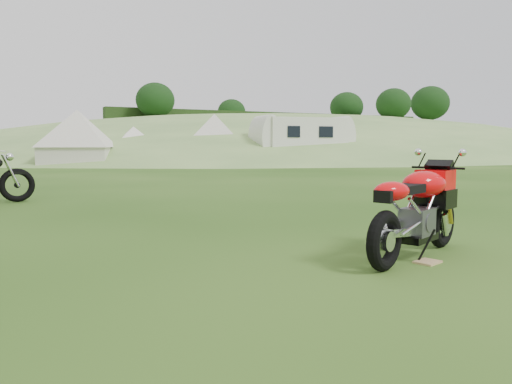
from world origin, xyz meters
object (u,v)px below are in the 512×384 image
plywood_board (427,262)px  caravan (302,141)px  sport_motorcycle (417,204)px  tent_right (215,139)px  tent_left (78,139)px  tent_mid (134,143)px

plywood_board → caravan: (10.99, 19.06, 1.24)m
sport_motorcycle → tent_right: bearing=50.4°
sport_motorcycle → tent_left: size_ratio=0.57×
tent_mid → caravan: 9.23m
tent_mid → tent_right: size_ratio=0.83×
plywood_board → tent_left: tent_left is taller
sport_motorcycle → plywood_board: bearing=-126.9°
sport_motorcycle → tent_right: size_ratio=0.57×
tent_left → sport_motorcycle: bearing=-68.3°
plywood_board → caravan: bearing=60.0°
plywood_board → tent_right: size_ratio=0.08×
caravan → sport_motorcycle: bearing=-113.0°
tent_mid → tent_left: bearing=-143.2°
plywood_board → tent_mid: size_ratio=0.09×
tent_mid → caravan: bearing=-26.8°
sport_motorcycle → tent_left: 22.20m
plywood_board → tent_mid: (3.33, 24.22, 1.12)m
tent_left → tent_mid: size_ratio=1.20×
sport_motorcycle → caravan: caravan is taller
sport_motorcycle → tent_left: tent_left is taller
tent_left → caravan: size_ratio=0.58×
sport_motorcycle → caravan: size_ratio=0.33×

